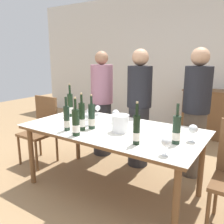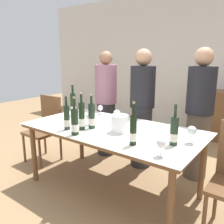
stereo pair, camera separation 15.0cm
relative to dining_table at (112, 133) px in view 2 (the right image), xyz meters
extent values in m
plane|color=#A37F56|center=(0.00, 0.00, -0.69)|extent=(12.00, 12.00, 0.00)
cube|color=silver|center=(0.00, 2.85, 0.71)|extent=(8.00, 0.10, 2.80)
cylinder|color=brown|center=(-0.89, -0.41, -0.33)|extent=(0.06, 0.06, 0.71)
cylinder|color=brown|center=(0.89, -0.41, -0.33)|extent=(0.06, 0.06, 0.71)
cylinder|color=brown|center=(-0.89, 0.41, -0.33)|extent=(0.06, 0.06, 0.71)
cylinder|color=brown|center=(0.89, 0.41, -0.33)|extent=(0.06, 0.06, 0.71)
cube|color=brown|center=(0.00, 0.00, 0.04)|extent=(1.93, 0.99, 0.04)
cube|color=white|center=(0.00, 0.00, 0.06)|extent=(1.96, 1.02, 0.01)
cylinder|color=white|center=(0.14, -0.06, 0.15)|extent=(0.18, 0.18, 0.18)
cylinder|color=white|center=(0.14, -0.06, 0.24)|extent=(0.19, 0.19, 0.01)
cylinder|color=#1E3323|center=(-0.35, -0.33, 0.19)|extent=(0.06, 0.06, 0.26)
cylinder|color=silver|center=(-0.35, -0.33, 0.14)|extent=(0.06, 0.06, 0.07)
cylinder|color=#1E3323|center=(-0.35, -0.33, 0.37)|extent=(0.03, 0.03, 0.10)
cylinder|color=#1E3323|center=(0.74, -0.08, 0.19)|extent=(0.07, 0.07, 0.26)
cylinder|color=silver|center=(0.74, -0.08, 0.13)|extent=(0.07, 0.07, 0.07)
cylinder|color=#1E3323|center=(0.74, -0.08, 0.38)|extent=(0.03, 0.03, 0.11)
cylinder|color=#1E3323|center=(-0.17, -0.14, 0.20)|extent=(0.07, 0.07, 0.27)
cylinder|color=silver|center=(-0.17, -0.14, 0.14)|extent=(0.07, 0.07, 0.08)
cylinder|color=#1E3323|center=(-0.17, -0.14, 0.38)|extent=(0.03, 0.03, 0.09)
cylinder|color=tan|center=(-0.17, -0.14, 0.43)|extent=(0.02, 0.02, 0.02)
cylinder|color=black|center=(-0.74, 0.13, 0.21)|extent=(0.07, 0.07, 0.30)
cylinder|color=white|center=(-0.74, 0.13, 0.15)|extent=(0.07, 0.07, 0.08)
cylinder|color=black|center=(-0.74, 0.13, 0.42)|extent=(0.03, 0.03, 0.11)
cylinder|color=tan|center=(-0.74, 0.13, 0.48)|extent=(0.02, 0.02, 0.02)
cylinder|color=black|center=(-0.16, -0.40, 0.19)|extent=(0.07, 0.07, 0.26)
cylinder|color=white|center=(-0.16, -0.40, 0.14)|extent=(0.08, 0.08, 0.07)
cylinder|color=black|center=(-0.16, -0.40, 0.38)|extent=(0.02, 0.02, 0.11)
cylinder|color=tan|center=(-0.16, -0.40, 0.44)|extent=(0.02, 0.02, 0.02)
cylinder|color=black|center=(-0.22, -0.24, 0.21)|extent=(0.06, 0.06, 0.29)
cylinder|color=white|center=(-0.22, -0.24, 0.15)|extent=(0.07, 0.07, 0.08)
cylinder|color=black|center=(-0.22, -0.24, 0.40)|extent=(0.03, 0.03, 0.09)
cylinder|color=tan|center=(-0.22, -0.24, 0.46)|extent=(0.02, 0.02, 0.02)
cylinder|color=black|center=(0.45, -0.29, 0.20)|extent=(0.06, 0.06, 0.27)
cylinder|color=silver|center=(0.45, -0.29, 0.14)|extent=(0.06, 0.06, 0.07)
cylinder|color=black|center=(0.45, -0.29, 0.38)|extent=(0.03, 0.03, 0.11)
cylinder|color=tan|center=(0.45, -0.29, 0.45)|extent=(0.02, 0.02, 0.02)
cylinder|color=white|center=(-0.08, 0.20, 0.07)|extent=(0.07, 0.07, 0.00)
cylinder|color=white|center=(-0.08, 0.20, 0.11)|extent=(0.01, 0.01, 0.08)
sphere|color=white|center=(-0.08, 0.20, 0.18)|extent=(0.09, 0.09, 0.09)
cylinder|color=white|center=(-0.48, 0.39, 0.07)|extent=(0.07, 0.07, 0.00)
cylinder|color=white|center=(-0.48, 0.39, 0.10)|extent=(0.01, 0.01, 0.06)
sphere|color=white|center=(-0.48, 0.39, 0.16)|extent=(0.07, 0.07, 0.07)
cylinder|color=white|center=(-0.28, -0.08, 0.07)|extent=(0.07, 0.07, 0.00)
cylinder|color=white|center=(-0.28, -0.08, 0.11)|extent=(0.01, 0.01, 0.08)
sphere|color=white|center=(-0.28, -0.08, 0.17)|extent=(0.07, 0.07, 0.07)
cylinder|color=white|center=(0.85, 0.06, 0.07)|extent=(0.07, 0.07, 0.00)
cylinder|color=white|center=(0.85, 0.06, 0.11)|extent=(0.01, 0.01, 0.08)
sphere|color=white|center=(0.85, 0.06, 0.18)|extent=(0.09, 0.09, 0.09)
cylinder|color=white|center=(-0.42, 0.14, 0.07)|extent=(0.07, 0.07, 0.00)
cylinder|color=white|center=(-0.42, 0.14, 0.10)|extent=(0.01, 0.01, 0.07)
sphere|color=white|center=(-0.42, 0.14, 0.17)|extent=(0.08, 0.08, 0.08)
cylinder|color=white|center=(0.76, -0.37, 0.07)|extent=(0.06, 0.06, 0.00)
cylinder|color=white|center=(0.76, -0.37, 0.11)|extent=(0.01, 0.01, 0.08)
sphere|color=white|center=(0.76, -0.37, 0.17)|extent=(0.08, 0.08, 0.08)
cylinder|color=brown|center=(-1.46, -0.18, -0.47)|extent=(0.03, 0.03, 0.42)
cylinder|color=brown|center=(-1.09, -0.18, -0.47)|extent=(0.03, 0.03, 0.42)
cylinder|color=brown|center=(-1.46, 0.18, -0.47)|extent=(0.03, 0.03, 0.42)
cylinder|color=brown|center=(-1.09, 0.18, -0.47)|extent=(0.03, 0.03, 0.42)
cube|color=brown|center=(-1.28, 0.00, -0.24)|extent=(0.42, 0.42, 0.04)
cube|color=brown|center=(-1.28, 0.19, 0.02)|extent=(0.42, 0.04, 0.49)
cylinder|color=brown|center=(1.09, -0.18, -0.47)|extent=(0.03, 0.03, 0.44)
cylinder|color=brown|center=(1.09, 0.18, -0.47)|extent=(0.03, 0.03, 0.44)
cylinder|color=#2D2D33|center=(-0.70, 0.79, -0.27)|extent=(0.28, 0.28, 0.82)
cylinder|color=#9E667A|center=(-0.70, 0.79, 0.42)|extent=(0.33, 0.33, 0.57)
sphere|color=#A37556|center=(-0.70, 0.79, 0.81)|extent=(0.20, 0.20, 0.20)
cylinder|color=#2D2D33|center=(-0.05, 0.75, -0.26)|extent=(0.28, 0.28, 0.85)
cylinder|color=black|center=(-0.05, 0.75, 0.43)|extent=(0.33, 0.33, 0.55)
sphere|color=tan|center=(-0.05, 0.75, 0.82)|extent=(0.22, 0.22, 0.22)
cylinder|color=#51473D|center=(0.67, 0.88, -0.27)|extent=(0.28, 0.28, 0.84)
cylinder|color=black|center=(0.67, 0.88, 0.43)|extent=(0.33, 0.33, 0.56)
sphere|color=tan|center=(0.67, 0.88, 0.83)|extent=(0.22, 0.22, 0.22)
camera|label=1|loc=(1.38, -2.08, 0.84)|focal=38.00mm
camera|label=2|loc=(1.50, -2.00, 0.84)|focal=38.00mm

